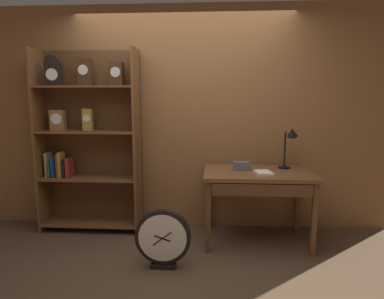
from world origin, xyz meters
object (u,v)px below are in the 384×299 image
workbench (258,180)px  desk_lamp (290,141)px  open_repair_manual (264,173)px  toolbox_small (241,166)px  bookshelf (87,138)px  round_clock_large (163,238)px

workbench → desk_lamp: desk_lamp is taller
open_repair_manual → toolbox_small: bearing=129.2°
toolbox_small → open_repair_manual: size_ratio=0.78×
workbench → desk_lamp: (0.36, 0.16, 0.40)m
bookshelf → desk_lamp: size_ratio=4.42×
toolbox_small → workbench: bearing=-26.3°
bookshelf → open_repair_manual: 2.03m
workbench → open_repair_manual: 0.15m
desk_lamp → bookshelf: bearing=177.8°
desk_lamp → open_repair_manual: bearing=-139.3°
bookshelf → round_clock_large: size_ratio=3.78×
workbench → desk_lamp: bearing=24.8°
toolbox_small → open_repair_manual: 0.29m
desk_lamp → round_clock_large: bearing=-148.4°
open_repair_manual → desk_lamp: bearing=31.2°
round_clock_large → toolbox_small: bearing=43.2°
bookshelf → workbench: bearing=-7.4°
open_repair_manual → workbench: bearing=103.4°
workbench → open_repair_manual: (0.04, -0.10, 0.10)m
desk_lamp → round_clock_large: (-1.28, -0.79, -0.80)m
desk_lamp → toolbox_small: bearing=-171.4°
open_repair_manual → round_clock_large: size_ratio=0.40×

